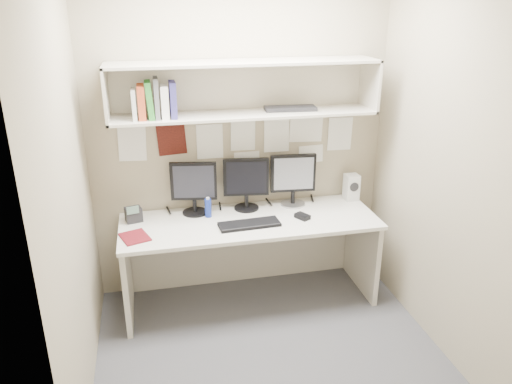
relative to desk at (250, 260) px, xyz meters
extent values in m
cube|color=#444348|center=(0.00, -0.65, -0.37)|extent=(2.40, 2.00, 0.01)
cube|color=gray|center=(0.00, 0.35, 0.93)|extent=(2.40, 0.02, 2.60)
cube|color=gray|center=(0.00, -1.65, 0.93)|extent=(2.40, 0.02, 2.60)
cube|color=gray|center=(-1.20, -0.65, 0.93)|extent=(0.02, 2.00, 2.60)
cube|color=gray|center=(1.20, -0.65, 0.93)|extent=(0.02, 2.00, 2.60)
cube|color=silver|center=(0.00, -0.01, 0.35)|extent=(2.00, 0.70, 0.03)
cube|color=beige|center=(0.00, 0.32, -0.02)|extent=(1.96, 0.02, 0.70)
cube|color=beige|center=(0.00, 0.16, 1.16)|extent=(2.00, 0.38, 0.02)
cube|color=beige|center=(0.00, 0.16, 1.54)|extent=(2.00, 0.38, 0.02)
cube|color=beige|center=(0.00, 0.34, 1.35)|extent=(2.00, 0.02, 0.40)
cube|color=beige|center=(-0.99, 0.16, 1.35)|extent=(0.02, 0.38, 0.40)
cube|color=beige|center=(0.99, 0.16, 1.35)|extent=(0.02, 0.38, 0.40)
cylinder|color=black|center=(-0.40, 0.21, 0.37)|extent=(0.20, 0.20, 0.01)
cylinder|color=black|center=(-0.40, 0.21, 0.43)|extent=(0.03, 0.03, 0.10)
cube|color=black|center=(-0.40, 0.22, 0.63)|extent=(0.37, 0.10, 0.31)
cube|color=black|center=(-0.40, 0.20, 0.63)|extent=(0.31, 0.06, 0.26)
cylinder|color=black|center=(0.02, 0.21, 0.37)|extent=(0.20, 0.20, 0.01)
cylinder|color=black|center=(0.02, 0.21, 0.43)|extent=(0.03, 0.03, 0.10)
cube|color=black|center=(0.02, 0.22, 0.64)|extent=(0.37, 0.08, 0.31)
cube|color=black|center=(0.02, 0.20, 0.64)|extent=(0.32, 0.04, 0.27)
cylinder|color=#A5A5AA|center=(0.41, 0.21, 0.37)|extent=(0.20, 0.20, 0.01)
cylinder|color=black|center=(0.41, 0.21, 0.43)|extent=(0.03, 0.03, 0.10)
cube|color=black|center=(0.41, 0.22, 0.64)|extent=(0.37, 0.07, 0.32)
cube|color=#AAAAAF|center=(0.41, 0.20, 0.64)|extent=(0.32, 0.03, 0.27)
cube|color=black|center=(-0.03, -0.12, 0.38)|extent=(0.47, 0.19, 0.02)
cube|color=black|center=(0.41, -0.08, 0.38)|extent=(0.12, 0.14, 0.04)
cube|color=silver|center=(0.93, 0.22, 0.48)|extent=(0.12, 0.12, 0.22)
cylinder|color=black|center=(0.93, 0.16, 0.50)|extent=(0.08, 0.01, 0.08)
cylinder|color=navy|center=(-0.31, 0.12, 0.44)|extent=(0.05, 0.05, 0.15)
cylinder|color=white|center=(-0.31, 0.12, 0.52)|extent=(0.03, 0.03, 0.02)
cube|color=maroon|center=(-0.88, -0.14, 0.37)|extent=(0.24, 0.27, 0.01)
cube|color=black|center=(-0.88, 0.16, 0.42)|extent=(0.14, 0.13, 0.11)
cube|color=#4C6659|center=(-0.88, 0.10, 0.48)|extent=(0.09, 0.03, 0.06)
cube|color=silver|center=(-0.80, 0.12, 1.28)|extent=(0.03, 0.18, 0.22)
cube|color=#B64321|center=(-0.75, 0.12, 1.29)|extent=(0.05, 0.18, 0.24)
cube|color=#2A7E2B|center=(-0.70, 0.12, 1.31)|extent=(0.04, 0.18, 0.26)
cube|color=#57595D|center=(-0.65, 0.12, 1.32)|extent=(0.03, 0.18, 0.29)
cube|color=white|center=(-0.59, 0.12, 1.29)|extent=(0.05, 0.18, 0.23)
cube|color=navy|center=(-0.53, 0.12, 1.30)|extent=(0.04, 0.18, 0.26)
cube|color=black|center=(0.36, 0.17, 1.19)|extent=(0.41, 0.18, 0.03)
camera|label=1|loc=(-0.72, -3.48, 1.98)|focal=35.00mm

